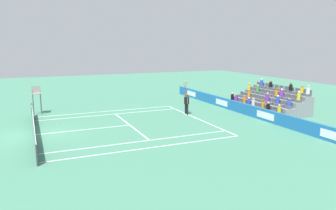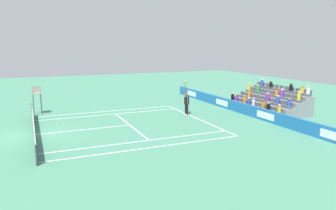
# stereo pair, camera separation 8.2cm
# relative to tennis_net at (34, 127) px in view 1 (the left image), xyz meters

# --- Properties ---
(ground_plane) EXTENTS (80.00, 80.00, 0.00)m
(ground_plane) POSITION_rel_tennis_net_xyz_m (0.00, 0.00, -0.49)
(ground_plane) COLOR #47896B
(line_baseline) EXTENTS (10.97, 0.10, 0.01)m
(line_baseline) POSITION_rel_tennis_net_xyz_m (0.00, -11.89, -0.49)
(line_baseline) COLOR white
(line_baseline) RESTS_ON ground
(line_service) EXTENTS (8.23, 0.10, 0.01)m
(line_service) POSITION_rel_tennis_net_xyz_m (0.00, -6.40, -0.49)
(line_service) COLOR white
(line_service) RESTS_ON ground
(line_centre_service) EXTENTS (0.10, 6.40, 0.01)m
(line_centre_service) POSITION_rel_tennis_net_xyz_m (0.00, -3.20, -0.49)
(line_centre_service) COLOR white
(line_centre_service) RESTS_ON ground
(line_singles_sideline_left) EXTENTS (0.10, 11.89, 0.01)m
(line_singles_sideline_left) POSITION_rel_tennis_net_xyz_m (4.12, -5.95, -0.49)
(line_singles_sideline_left) COLOR white
(line_singles_sideline_left) RESTS_ON ground
(line_singles_sideline_right) EXTENTS (0.10, 11.89, 0.01)m
(line_singles_sideline_right) POSITION_rel_tennis_net_xyz_m (-4.12, -5.95, -0.49)
(line_singles_sideline_right) COLOR white
(line_singles_sideline_right) RESTS_ON ground
(line_doubles_sideline_left) EXTENTS (0.10, 11.89, 0.01)m
(line_doubles_sideline_left) POSITION_rel_tennis_net_xyz_m (5.49, -5.95, -0.49)
(line_doubles_sideline_left) COLOR white
(line_doubles_sideline_left) RESTS_ON ground
(line_doubles_sideline_right) EXTENTS (0.10, 11.89, 0.01)m
(line_doubles_sideline_right) POSITION_rel_tennis_net_xyz_m (-5.49, -5.95, -0.49)
(line_doubles_sideline_right) COLOR white
(line_doubles_sideline_right) RESTS_ON ground
(line_centre_mark) EXTENTS (0.10, 0.20, 0.01)m
(line_centre_mark) POSITION_rel_tennis_net_xyz_m (0.00, -11.79, -0.49)
(line_centre_mark) COLOR white
(line_centre_mark) RESTS_ON ground
(sponsor_barrier) EXTENTS (24.05, 0.22, 0.91)m
(sponsor_barrier) POSITION_rel_tennis_net_xyz_m (0.00, -16.27, -0.04)
(sponsor_barrier) COLOR #1E66AD
(sponsor_barrier) RESTS_ON ground
(tennis_net) EXTENTS (11.97, 0.10, 1.07)m
(tennis_net) POSITION_rel_tennis_net_xyz_m (0.00, 0.00, 0.00)
(tennis_net) COLOR #33383D
(tennis_net) RESTS_ON ground
(tennis_player) EXTENTS (0.53, 0.38, 2.85)m
(tennis_player) POSITION_rel_tennis_net_xyz_m (1.49, -11.75, 0.50)
(tennis_player) COLOR black
(tennis_player) RESTS_ON ground
(umpire_chair) EXTENTS (0.70, 0.70, 2.34)m
(umpire_chair) POSITION_rel_tennis_net_xyz_m (6.76, -0.43, 1.03)
(umpire_chair) COLOR #474C54
(umpire_chair) RESTS_ON ground
(stadium_stand) EXTENTS (6.82, 3.80, 2.59)m
(stadium_stand) POSITION_rel_tennis_net_xyz_m (-0.01, -19.19, 0.20)
(stadium_stand) COLOR gray
(stadium_stand) RESTS_ON ground
(loose_tennis_ball) EXTENTS (0.07, 0.07, 0.07)m
(loose_tennis_ball) POSITION_rel_tennis_net_xyz_m (1.90, -1.53, -0.46)
(loose_tennis_ball) COLOR #D1E533
(loose_tennis_ball) RESTS_ON ground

